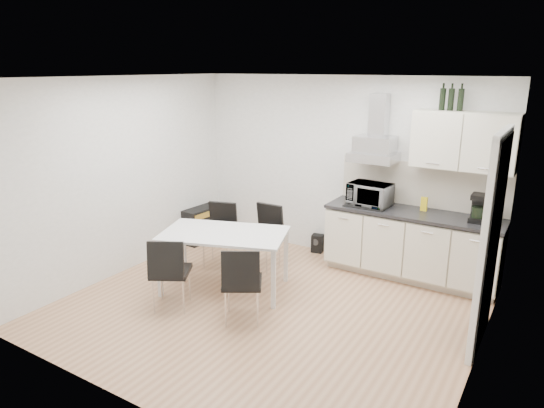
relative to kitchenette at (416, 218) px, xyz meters
The scene contains 15 objects.
ground 2.26m from the kitchenette, 124.35° to the right, with size 4.50×4.50×0.00m, color tan.
wall_back 1.30m from the kitchenette, 167.39° to the left, with size 4.50×0.10×2.60m, color white.
wall_front 3.95m from the kitchenette, 107.61° to the right, with size 4.50×0.10×2.60m, color white.
wall_left 3.88m from the kitchenette, 153.21° to the right, with size 0.10×4.00×2.60m, color white.
wall_right 2.09m from the kitchenette, 58.47° to the right, with size 0.10×4.00×2.60m, color white.
ceiling 2.75m from the kitchenette, 124.35° to the right, with size 4.50×4.50×0.00m, color white.
doorway 1.58m from the kitchenette, 49.15° to the right, with size 0.08×1.04×2.10m, color white.
kitchenette is the anchor object (origin of this frame).
dining_table 2.48m from the kitchenette, 140.44° to the right, with size 1.71×1.31×0.75m.
chair_far_left 2.66m from the kitchenette, 157.15° to the right, with size 0.44×0.50×0.88m, color black, non-canonical shape.
chair_far_right 2.06m from the kitchenette, 157.63° to the right, with size 0.44×0.50×0.88m, color black, non-canonical shape.
chair_near_left 3.16m from the kitchenette, 132.86° to the right, with size 0.44×0.50×0.88m, color black, non-canonical shape.
chair_near_right 2.49m from the kitchenette, 121.20° to the right, with size 0.44×0.50×0.88m, color black, non-canonical shape.
guitar_amp 3.34m from the kitchenette, behind, with size 0.34×0.68×0.55m.
floor_speaker 1.65m from the kitchenette, behind, with size 0.16×0.14×0.27m, color black.
Camera 1 is at (2.73, -4.31, 2.71)m, focal length 32.00 mm.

